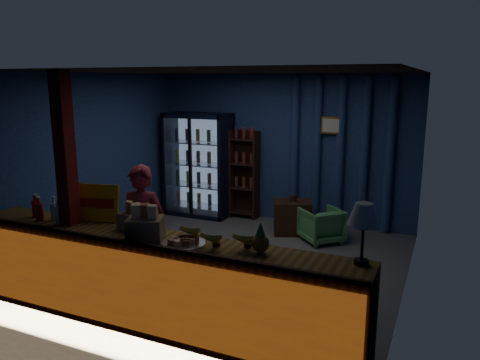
{
  "coord_description": "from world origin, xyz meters",
  "views": [
    {
      "loc": [
        2.65,
        -5.6,
        2.49
      ],
      "look_at": [
        0.21,
        -0.2,
        1.22
      ],
      "focal_mm": 35.0,
      "sensor_mm": 36.0,
      "label": 1
    }
  ],
  "objects_px": {
    "shopkeeper": "(142,232)",
    "pastry_tray": "(183,242)",
    "table_lamp": "(364,217)",
    "green_chair": "(321,225)"
  },
  "relations": [
    {
      "from": "pastry_tray",
      "to": "table_lamp",
      "type": "xyz_separation_m",
      "value": [
        1.63,
        0.21,
        0.4
      ]
    },
    {
      "from": "shopkeeper",
      "to": "green_chair",
      "type": "bearing_deg",
      "value": 53.4
    },
    {
      "from": "pastry_tray",
      "to": "green_chair",
      "type": "bearing_deg",
      "value": 80.9
    },
    {
      "from": "shopkeeper",
      "to": "table_lamp",
      "type": "distance_m",
      "value": 2.64
    },
    {
      "from": "shopkeeper",
      "to": "table_lamp",
      "type": "relative_size",
      "value": 2.87
    },
    {
      "from": "green_chair",
      "to": "pastry_tray",
      "type": "height_order",
      "value": "pastry_tray"
    },
    {
      "from": "shopkeeper",
      "to": "pastry_tray",
      "type": "relative_size",
      "value": 3.62
    },
    {
      "from": "table_lamp",
      "to": "pastry_tray",
      "type": "bearing_deg",
      "value": -172.66
    },
    {
      "from": "green_chair",
      "to": "table_lamp",
      "type": "relative_size",
      "value": 1.09
    },
    {
      "from": "shopkeeper",
      "to": "pastry_tray",
      "type": "distance_m",
      "value": 1.11
    }
  ]
}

